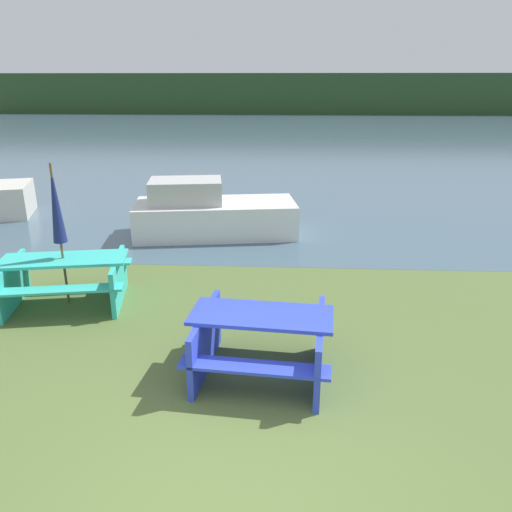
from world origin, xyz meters
name	(u,v)px	position (x,y,z in m)	size (l,w,h in m)	color
ground_plane	(221,510)	(0.00, 0.00, 0.00)	(60.00, 60.00, 0.00)	#516633
water	(278,133)	(0.00, 30.63, 0.00)	(60.00, 50.00, 0.00)	#425B6B
far_treeline	(281,94)	(0.00, 50.63, 2.00)	(80.00, 1.60, 4.00)	#284723
picnic_table_blue	(261,338)	(0.23, 2.04, 0.47)	(1.75, 1.53, 0.79)	blue
picnic_table_teal	(65,275)	(-2.88, 3.87, 0.46)	(2.09, 1.70, 0.75)	#33B7A8
umbrella_navy	(56,205)	(-2.88, 3.87, 1.57)	(0.20, 0.20, 2.19)	brown
boat	(211,214)	(-1.17, 7.65, 0.49)	(3.73, 2.00, 1.27)	silver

